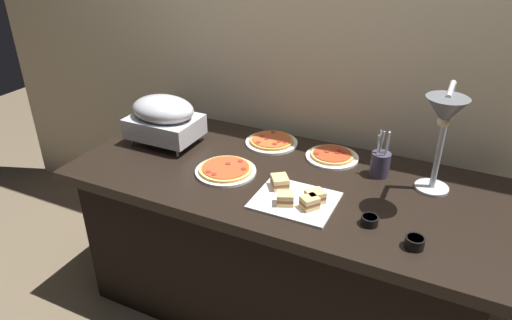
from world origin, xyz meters
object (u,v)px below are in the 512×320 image
chafing_dish (164,117)px  sauce_cup_far (415,242)px  heat_lamp (444,121)px  pizza_plate_center (332,156)px  utensil_holder (380,163)px  pizza_plate_front (272,141)px  pizza_plate_raised_stand (226,170)px  sandwich_platter (295,197)px  sauce_cup_near (370,220)px

chafing_dish → sauce_cup_far: bearing=-13.9°
chafing_dish → heat_lamp: heat_lamp is taller
pizza_plate_center → utensil_holder: 0.25m
pizza_plate_front → pizza_plate_raised_stand: 0.36m
sandwich_platter → pizza_plate_front: bearing=124.5°
chafing_dish → sauce_cup_far: chafing_dish is taller
chafing_dish → pizza_plate_front: (0.49, 0.22, -0.13)m
pizza_plate_raised_stand → sauce_cup_near: sauce_cup_near is taller
utensil_holder → pizza_plate_front: bearing=171.5°
chafing_dish → sauce_cup_near: 1.13m
heat_lamp → pizza_plate_center: (-0.46, 0.23, -0.36)m
pizza_plate_front → sandwich_platter: size_ratio=0.82×
pizza_plate_raised_stand → sauce_cup_far: (0.85, -0.18, 0.01)m
heat_lamp → pizza_plate_front: bearing=162.4°
chafing_dish → sauce_cup_far: (1.27, -0.32, -0.12)m
pizza_plate_raised_stand → sauce_cup_far: sauce_cup_far is taller
chafing_dish → heat_lamp: 1.30m
chafing_dish → pizza_plate_front: size_ratio=1.30×
heat_lamp → sauce_cup_near: bearing=-128.7°
chafing_dish → utensil_holder: bearing=7.5°
sandwich_platter → pizza_plate_raised_stand: bearing=167.2°
chafing_dish → pizza_plate_raised_stand: 0.46m
sauce_cup_near → pizza_plate_center: bearing=122.6°
pizza_plate_center → sandwich_platter: size_ratio=0.78×
chafing_dish → pizza_plate_raised_stand: chafing_dish is taller
sandwich_platter → pizza_plate_center: bearing=87.3°
chafing_dish → sauce_cup_near: (1.10, -0.25, -0.12)m
sandwich_platter → sauce_cup_far: sandwich_platter is taller
chafing_dish → heat_lamp: bearing=-1.3°
pizza_plate_center → utensil_holder: bearing=-15.3°
chafing_dish → sandwich_platter: bearing=-15.7°
pizza_plate_front → sauce_cup_near: (0.61, -0.47, 0.01)m
pizza_plate_front → sauce_cup_near: 0.77m
pizza_plate_center → chafing_dish: bearing=-166.0°
heat_lamp → sauce_cup_far: size_ratio=6.99×
heat_lamp → pizza_plate_raised_stand: size_ratio=1.74×
chafing_dish → heat_lamp: (1.28, -0.03, 0.23)m
heat_lamp → pizza_plate_front: heat_lamp is taller
chafing_dish → pizza_plate_front: 0.55m
heat_lamp → pizza_plate_front: 0.90m
chafing_dish → sandwich_platter: chafing_dish is taller
pizza_plate_center → sauce_cup_near: (0.29, -0.45, 0.01)m
pizza_plate_front → pizza_plate_center: bearing=-3.3°
sauce_cup_near → pizza_plate_raised_stand: bearing=170.7°
sandwich_platter → sauce_cup_far: 0.49m
pizza_plate_front → sauce_cup_far: bearing=-34.3°
sauce_cup_near → sauce_cup_far: size_ratio=0.96×
pizza_plate_center → sandwich_platter: bearing=-92.7°
pizza_plate_center → sauce_cup_far: 0.69m
sauce_cup_near → chafing_dish: bearing=167.2°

